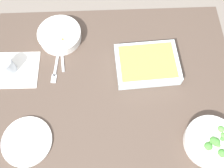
% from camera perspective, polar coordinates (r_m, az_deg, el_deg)
% --- Properties ---
extents(ground_plane, '(6.00, 6.00, 0.00)m').
position_cam_1_polar(ground_plane, '(1.87, 0.00, -9.09)').
color(ground_plane, slate).
extents(dining_table, '(1.20, 0.90, 0.74)m').
position_cam_1_polar(dining_table, '(1.25, 0.00, -1.65)').
color(dining_table, '#4C3D33').
rests_on(dining_table, ground_plane).
extents(placemat, '(0.28, 0.20, 0.00)m').
position_cam_1_polar(placemat, '(1.30, -22.88, 3.07)').
color(placemat, silver).
rests_on(placemat, dining_table).
extents(stew_bowl, '(0.22, 0.22, 0.06)m').
position_cam_1_polar(stew_bowl, '(1.29, -12.21, 11.24)').
color(stew_bowl, white).
rests_on(stew_bowl, dining_table).
extents(broccoli_bowl, '(0.23, 0.23, 0.07)m').
position_cam_1_polar(broccoli_bowl, '(1.14, 22.35, -12.51)').
color(broccoli_bowl, white).
rests_on(broccoli_bowl, dining_table).
extents(baking_dish, '(0.31, 0.24, 0.06)m').
position_cam_1_polar(baking_dish, '(1.19, 8.24, 4.68)').
color(baking_dish, silver).
rests_on(baking_dish, dining_table).
extents(drink_cup, '(0.07, 0.07, 0.08)m').
position_cam_1_polar(drink_cup, '(1.27, -23.47, 3.80)').
color(drink_cup, '#B2BCC6').
rests_on(drink_cup, dining_table).
extents(side_plate, '(0.22, 0.22, 0.01)m').
position_cam_1_polar(side_plate, '(1.14, -19.42, -12.61)').
color(side_plate, silver).
rests_on(side_plate, dining_table).
extents(spoon_by_stew, '(0.04, 0.18, 0.01)m').
position_cam_1_polar(spoon_by_stew, '(1.27, -11.73, 7.40)').
color(spoon_by_stew, silver).
rests_on(spoon_by_stew, dining_table).
extents(spoon_by_broccoli, '(0.16, 0.11, 0.01)m').
position_cam_1_polar(spoon_by_broccoli, '(1.15, 19.90, -11.88)').
color(spoon_by_broccoli, silver).
rests_on(spoon_by_broccoli, dining_table).
extents(fork_on_table, '(0.04, 0.18, 0.01)m').
position_cam_1_polar(fork_on_table, '(1.23, -13.17, 3.42)').
color(fork_on_table, silver).
rests_on(fork_on_table, dining_table).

